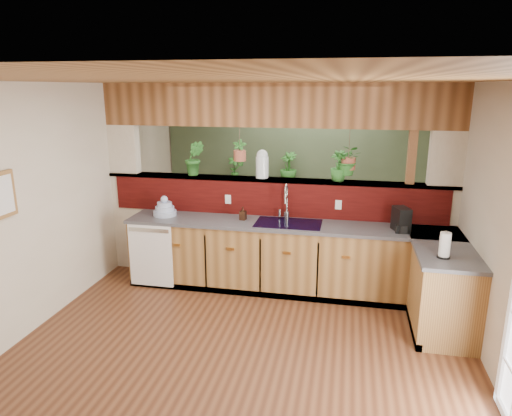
% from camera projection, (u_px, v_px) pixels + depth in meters
% --- Properties ---
extents(ground, '(4.60, 7.00, 0.01)m').
position_uv_depth(ground, '(253.00, 325.00, 5.05)').
color(ground, '#552E1A').
rests_on(ground, ground).
extents(ceiling, '(4.60, 7.00, 0.01)m').
position_uv_depth(ceiling, '(252.00, 81.00, 4.38)').
color(ceiling, brown).
rests_on(ceiling, ground).
extents(wall_back, '(4.60, 0.02, 2.60)m').
position_uv_depth(wall_back, '(294.00, 160.00, 8.03)').
color(wall_back, beige).
rests_on(wall_back, ground).
extents(wall_left, '(0.02, 7.00, 2.60)m').
position_uv_depth(wall_left, '(54.00, 201.00, 5.16)').
color(wall_left, beige).
rests_on(wall_left, ground).
extents(wall_right, '(0.02, 7.00, 2.60)m').
position_uv_depth(wall_right, '(492.00, 225.00, 4.27)').
color(wall_right, beige).
rests_on(wall_right, ground).
extents(pass_through_partition, '(4.60, 0.21, 2.60)m').
position_uv_depth(pass_through_partition, '(276.00, 193.00, 6.01)').
color(pass_through_partition, beige).
rests_on(pass_through_partition, ground).
extents(pass_through_ledge, '(4.60, 0.21, 0.04)m').
position_uv_depth(pass_through_ledge, '(274.00, 180.00, 5.97)').
color(pass_through_ledge, brown).
rests_on(pass_through_ledge, ground).
extents(header_beam, '(4.60, 0.15, 0.55)m').
position_uv_depth(header_beam, '(275.00, 105.00, 5.73)').
color(header_beam, brown).
rests_on(header_beam, ground).
extents(sage_backwall, '(4.55, 0.02, 2.55)m').
position_uv_depth(sage_backwall, '(294.00, 160.00, 8.01)').
color(sage_backwall, '#485C3E').
rests_on(sage_backwall, ground).
extents(countertop, '(4.14, 1.52, 0.90)m').
position_uv_depth(countertop, '(334.00, 264.00, 5.59)').
color(countertop, brown).
rests_on(countertop, ground).
extents(dishwasher, '(0.58, 0.03, 0.82)m').
position_uv_depth(dishwasher, '(151.00, 255.00, 5.85)').
color(dishwasher, white).
rests_on(dishwasher, ground).
extents(navy_sink, '(0.82, 0.50, 0.18)m').
position_uv_depth(navy_sink, '(288.00, 229.00, 5.71)').
color(navy_sink, black).
rests_on(navy_sink, countertop).
extents(framed_print, '(0.04, 0.35, 0.45)m').
position_uv_depth(framed_print, '(1.00, 195.00, 4.33)').
color(framed_print, brown).
rests_on(framed_print, wall_left).
extents(faucet, '(0.21, 0.21, 0.48)m').
position_uv_depth(faucet, '(286.00, 200.00, 5.78)').
color(faucet, '#B7B7B2').
rests_on(faucet, countertop).
extents(dish_stack, '(0.31, 0.31, 0.27)m').
position_uv_depth(dish_stack, '(165.00, 209.00, 6.02)').
color(dish_stack, '#A7B6D8').
rests_on(dish_stack, countertop).
extents(soap_dispenser, '(0.09, 0.09, 0.17)m').
position_uv_depth(soap_dispenser, '(243.00, 213.00, 5.82)').
color(soap_dispenser, '#331D12').
rests_on(soap_dispenser, countertop).
extents(coffee_maker, '(0.15, 0.25, 0.28)m').
position_uv_depth(coffee_maker, '(401.00, 220.00, 5.36)').
color(coffee_maker, black).
rests_on(coffee_maker, countertop).
extents(paper_towel, '(0.13, 0.13, 0.28)m').
position_uv_depth(paper_towel, '(445.00, 246.00, 4.51)').
color(paper_towel, black).
rests_on(paper_towel, countertop).
extents(glass_jar, '(0.17, 0.17, 0.37)m').
position_uv_depth(glass_jar, '(262.00, 164.00, 5.95)').
color(glass_jar, silver).
rests_on(glass_jar, pass_through_ledge).
extents(ledge_plant_left, '(0.30, 0.27, 0.47)m').
position_uv_depth(ledge_plant_left, '(194.00, 158.00, 6.12)').
color(ledge_plant_left, '#286623').
rests_on(ledge_plant_left, pass_through_ledge).
extents(ledge_plant_right, '(0.27, 0.27, 0.39)m').
position_uv_depth(ledge_plant_right, '(339.00, 166.00, 5.76)').
color(ledge_plant_right, '#286623').
rests_on(ledge_plant_right, pass_through_ledge).
extents(hanging_plant_a, '(0.20, 0.16, 0.46)m').
position_uv_depth(hanging_plant_a, '(240.00, 144.00, 5.95)').
color(hanging_plant_a, brown).
rests_on(hanging_plant_a, header_beam).
extents(hanging_plant_b, '(0.41, 0.38, 0.51)m').
position_uv_depth(hanging_plant_b, '(349.00, 147.00, 5.67)').
color(hanging_plant_b, brown).
rests_on(hanging_plant_b, header_beam).
extents(shelving_console, '(1.40, 0.43, 0.92)m').
position_uv_depth(shelving_console, '(268.00, 206.00, 8.08)').
color(shelving_console, black).
rests_on(shelving_console, ground).
extents(shelf_plant_a, '(0.23, 0.16, 0.43)m').
position_uv_depth(shelf_plant_a, '(234.00, 168.00, 8.02)').
color(shelf_plant_a, '#286623').
rests_on(shelf_plant_a, shelving_console).
extents(shelf_plant_b, '(0.38, 0.38, 0.51)m').
position_uv_depth(shelf_plant_b, '(288.00, 167.00, 7.82)').
color(shelf_plant_b, '#286623').
rests_on(shelf_plant_b, shelving_console).
extents(floor_plant, '(0.71, 0.65, 0.66)m').
position_uv_depth(floor_plant, '(316.00, 231.00, 7.25)').
color(floor_plant, '#286623').
rests_on(floor_plant, ground).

